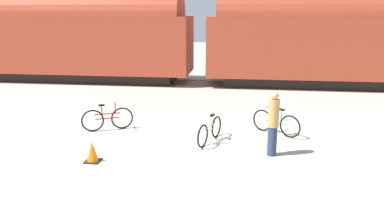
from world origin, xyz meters
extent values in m
plane|color=#B2A893|center=(0.00, 0.00, 0.00)|extent=(80.00, 80.00, 0.00)
cube|color=black|center=(-6.41, 11.57, 0.28)|extent=(9.94, 2.38, 0.55)
cube|color=#9E3823|center=(-6.41, 11.57, 2.08)|extent=(11.83, 3.17, 3.06)
cylinder|color=#9E3823|center=(-6.41, 11.57, 3.61)|extent=(10.88, 3.01, 3.01)
cube|color=black|center=(6.41, 11.57, 0.28)|extent=(9.94, 2.38, 0.55)
cube|color=#9E3823|center=(6.41, 11.57, 2.08)|extent=(11.83, 3.17, 3.06)
cylinder|color=#9E3823|center=(6.41, 11.57, 3.61)|extent=(10.88, 3.01, 3.01)
cube|color=#4C4238|center=(0.00, 10.86, 0.01)|extent=(62.32, 0.07, 0.01)
cube|color=#4C4238|center=(0.00, 12.29, 0.01)|extent=(62.32, 0.07, 0.01)
torus|color=black|center=(-1.64, 2.94, 0.37)|extent=(0.68, 0.37, 0.74)
torus|color=black|center=(-2.50, 2.51, 0.37)|extent=(0.68, 0.37, 0.74)
cylinder|color=#A31E23|center=(-2.07, 2.72, 0.56)|extent=(0.78, 0.41, 0.04)
cylinder|color=#A31E23|center=(-2.07, 2.72, 0.40)|extent=(0.71, 0.37, 0.04)
cylinder|color=#A31E23|center=(-2.22, 2.65, 0.71)|extent=(0.04, 0.04, 0.31)
cube|color=black|center=(-2.22, 2.65, 0.87)|extent=(0.21, 0.16, 0.05)
cylinder|color=#A31E23|center=(-1.83, 2.84, 0.73)|extent=(0.04, 0.04, 0.34)
cylinder|color=#A31E23|center=(-1.83, 2.84, 0.90)|extent=(0.23, 0.43, 0.03)
torus|color=black|center=(3.04, 3.31, 0.36)|extent=(0.61, 0.47, 0.72)
torus|color=black|center=(3.86, 2.72, 0.36)|extent=(0.61, 0.47, 0.72)
cylinder|color=teal|center=(3.45, 3.02, 0.55)|extent=(0.74, 0.55, 0.04)
cylinder|color=teal|center=(3.45, 3.02, 0.40)|extent=(0.68, 0.51, 0.04)
cylinder|color=teal|center=(3.59, 2.91, 0.70)|extent=(0.04, 0.04, 0.30)
cube|color=black|center=(3.59, 2.91, 0.85)|extent=(0.21, 0.18, 0.05)
cylinder|color=teal|center=(3.22, 3.18, 0.72)|extent=(0.04, 0.04, 0.34)
cylinder|color=teal|center=(3.22, 3.18, 0.88)|extent=(0.30, 0.39, 0.03)
torus|color=black|center=(1.24, 1.49, 0.34)|extent=(0.27, 0.66, 0.69)
torus|color=black|center=(1.57, 2.45, 0.34)|extent=(0.27, 0.66, 0.69)
cylinder|color=silver|center=(1.41, 1.97, 0.52)|extent=(0.33, 0.85, 0.04)
cylinder|color=silver|center=(1.41, 1.97, 0.37)|extent=(0.30, 0.78, 0.04)
cylinder|color=silver|center=(1.46, 2.14, 0.66)|extent=(0.04, 0.04, 0.29)
cube|color=black|center=(1.46, 2.14, 0.80)|extent=(0.14, 0.22, 0.05)
cylinder|color=silver|center=(1.31, 1.71, 0.68)|extent=(0.04, 0.04, 0.32)
cylinder|color=silver|center=(1.31, 1.71, 0.84)|extent=(0.45, 0.18, 0.03)
cylinder|color=#283351|center=(3.19, 1.13, 0.41)|extent=(0.25, 0.25, 0.82)
cylinder|color=tan|center=(3.19, 1.13, 1.20)|extent=(0.30, 0.30, 0.75)
sphere|color=tan|center=(3.19, 1.13, 1.68)|extent=(0.22, 0.22, 0.22)
cube|color=black|center=(-1.53, 0.05, 0.01)|extent=(0.40, 0.40, 0.03)
cone|color=orange|center=(-1.53, 0.05, 0.28)|extent=(0.32, 0.32, 0.55)
camera|label=1|loc=(2.27, -8.76, 3.84)|focal=35.00mm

